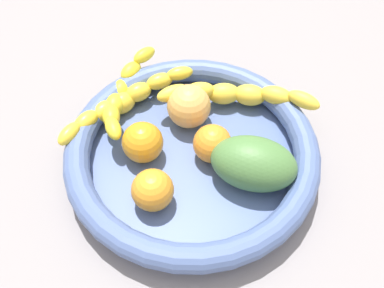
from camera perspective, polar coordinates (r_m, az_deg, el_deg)
kitchen_counter at (r=63.65cm, az=0.00°, el=-3.45°), size 120.00×120.00×3.00cm
fruit_bowl at (r=60.09cm, az=0.00°, el=-1.14°), size 36.99×36.99×5.53cm
banana_draped_left at (r=65.07cm, az=6.30°, el=6.87°), size 17.94×19.42×5.04cm
banana_draped_right at (r=65.80cm, az=-9.78°, el=6.91°), size 14.03×16.24×4.96cm
banana_arching_top at (r=65.35cm, az=-9.47°, el=5.89°), size 5.78×25.04×4.77cm
orange_front at (r=59.12cm, az=-6.90°, el=0.23°), size 6.02×6.02×6.02cm
orange_mid_left at (r=54.62cm, az=-5.52°, el=-6.41°), size 5.74×5.74×5.74cm
orange_mid_right at (r=58.86cm, az=2.85°, el=0.06°), size 5.65×5.65×5.65cm
mango_green at (r=56.44cm, az=8.58°, el=-2.71°), size 14.25×13.48×7.18cm
peach_blush at (r=62.70cm, az=-0.44°, el=5.26°), size 6.76×6.76×6.76cm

